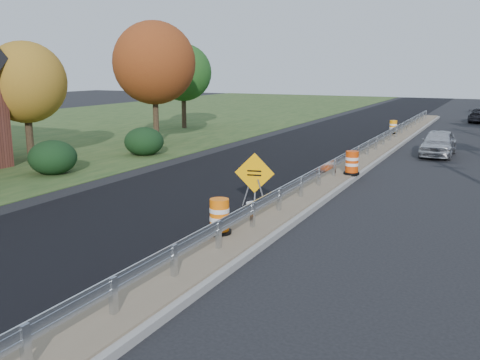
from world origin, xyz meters
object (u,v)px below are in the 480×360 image
at_px(barrel_median_mid, 352,163).
at_px(car_silver, 438,143).
at_px(caution_sign, 254,194).
at_px(barrel_median_far, 393,127).
at_px(barrel_median_near, 219,217).

height_order(barrel_median_mid, car_silver, car_silver).
height_order(caution_sign, car_silver, caution_sign).
distance_m(barrel_median_mid, barrel_median_far, 15.12).
height_order(barrel_median_near, barrel_median_far, barrel_median_near).
distance_m(barrel_median_mid, car_silver, 8.52).
bearing_deg(car_silver, caution_sign, -106.91).
bearing_deg(barrel_median_far, caution_sign, -91.77).
bearing_deg(barrel_median_near, caution_sign, 100.04).
bearing_deg(barrel_median_mid, barrel_median_far, 94.17).
bearing_deg(car_silver, barrel_median_mid, -107.30).
relative_size(barrel_median_near, car_silver, 0.24).
relative_size(barrel_median_mid, barrel_median_far, 1.10).
relative_size(caution_sign, barrel_median_far, 2.09).
relative_size(caution_sign, barrel_median_mid, 1.90).
distance_m(caution_sign, car_silver, 14.72).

